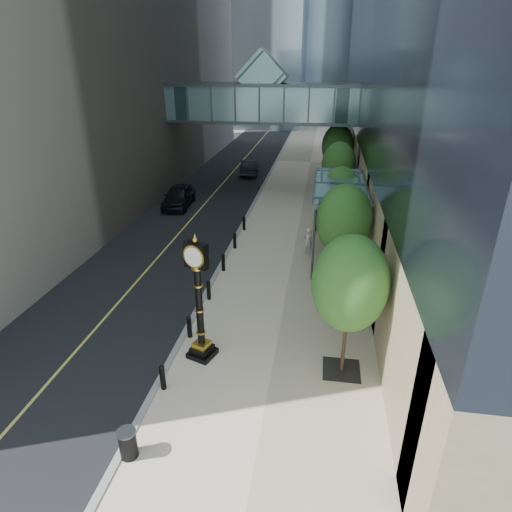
% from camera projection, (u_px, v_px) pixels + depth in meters
% --- Properties ---
extents(ground, '(320.00, 320.00, 0.00)m').
position_uv_depth(ground, '(232.00, 420.00, 14.01)').
color(ground, gray).
rests_on(ground, ground).
extents(road, '(8.00, 180.00, 0.02)m').
position_uv_depth(road, '(243.00, 160.00, 50.96)').
color(road, black).
rests_on(road, ground).
extents(sidewalk, '(8.00, 180.00, 0.06)m').
position_uv_depth(sidewalk, '(311.00, 162.00, 49.83)').
color(sidewalk, beige).
rests_on(sidewalk, ground).
extents(curb, '(0.25, 180.00, 0.07)m').
position_uv_depth(curb, '(277.00, 161.00, 50.39)').
color(curb, gray).
rests_on(curb, ground).
extents(skywalk, '(17.00, 4.20, 5.80)m').
position_uv_depth(skywalk, '(263.00, 100.00, 36.42)').
color(skywalk, '#466C71').
rests_on(skywalk, ground).
extents(entrance_canopy, '(3.00, 8.00, 4.38)m').
position_uv_depth(entrance_canopy, '(340.00, 187.00, 24.38)').
color(entrance_canopy, '#383F44').
rests_on(entrance_canopy, ground).
extents(bollard_row, '(0.20, 16.20, 0.90)m').
position_uv_depth(bollard_row, '(216.00, 276.00, 22.28)').
color(bollard_row, black).
rests_on(bollard_row, sidewalk).
extents(street_trees, '(2.78, 28.72, 5.71)m').
position_uv_depth(street_trees, '(341.00, 185.00, 26.55)').
color(street_trees, black).
rests_on(street_trees, sidewalk).
extents(street_clock, '(1.21, 1.21, 5.05)m').
position_uv_depth(street_clock, '(200.00, 308.00, 16.08)').
color(street_clock, black).
rests_on(street_clock, sidewalk).
extents(trash_bin, '(0.62, 0.62, 0.90)m').
position_uv_depth(trash_bin, '(128.00, 444.00, 12.48)').
color(trash_bin, black).
rests_on(trash_bin, sidewalk).
extents(pedestrian, '(0.69, 0.57, 1.62)m').
position_uv_depth(pedestrian, '(308.00, 241.00, 25.77)').
color(pedestrian, beige).
rests_on(pedestrian, sidewalk).
extents(car_near, '(2.34, 5.07, 1.68)m').
position_uv_depth(car_near, '(179.00, 196.00, 34.34)').
color(car_near, black).
rests_on(car_near, road).
extents(car_far, '(2.10, 4.83, 1.54)m').
position_uv_depth(car_far, '(249.00, 167.00, 44.13)').
color(car_far, black).
rests_on(car_far, road).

